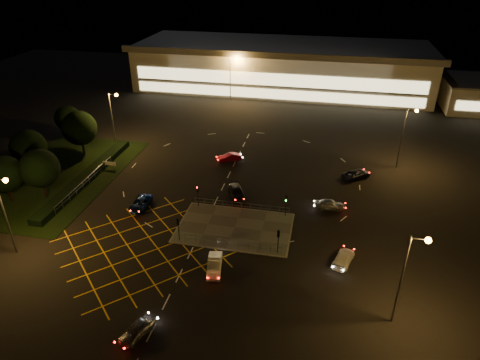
% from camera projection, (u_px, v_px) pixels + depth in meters
% --- Properties ---
extents(ground, '(180.00, 180.00, 0.00)m').
position_uv_depth(ground, '(223.00, 218.00, 56.49)').
color(ground, black).
rests_on(ground, ground).
extents(pedestrian_island, '(14.00, 9.00, 0.12)m').
position_uv_depth(pedestrian_island, '(235.00, 228.00, 54.39)').
color(pedestrian_island, '#4C4944').
rests_on(pedestrian_island, ground).
extents(grass_verge, '(18.00, 30.00, 0.08)m').
position_uv_depth(grass_verge, '(58.00, 176.00, 66.64)').
color(grass_verge, black).
rests_on(grass_verge, ground).
extents(hedge, '(2.00, 26.00, 1.00)m').
position_uv_depth(hedge, '(87.00, 177.00, 65.53)').
color(hedge, black).
rests_on(hedge, ground).
extents(supermarket, '(72.00, 26.50, 10.50)m').
position_uv_depth(supermarket, '(281.00, 66.00, 107.19)').
color(supermarket, beige).
rests_on(supermarket, ground).
extents(streetlight_sw, '(1.78, 0.56, 10.03)m').
position_uv_depth(streetlight_sw, '(5.00, 205.00, 46.90)').
color(streetlight_sw, slate).
rests_on(streetlight_sw, ground).
extents(streetlight_se, '(1.78, 0.56, 10.03)m').
position_uv_depth(streetlight_se, '(409.00, 268.00, 37.66)').
color(streetlight_se, slate).
rests_on(streetlight_se, ground).
extents(streetlight_nw, '(1.78, 0.56, 10.03)m').
position_uv_depth(streetlight_nw, '(114.00, 113.00, 73.04)').
color(streetlight_nw, slate).
rests_on(streetlight_nw, ground).
extents(streetlight_ne, '(1.78, 0.56, 10.03)m').
position_uv_depth(streetlight_ne, '(406.00, 130.00, 66.16)').
color(streetlight_ne, slate).
rests_on(streetlight_ne, ground).
extents(streetlight_far_left, '(1.78, 0.56, 10.03)m').
position_uv_depth(streetlight_far_left, '(232.00, 73.00, 96.31)').
color(streetlight_far_left, slate).
rests_on(streetlight_far_left, ground).
extents(streetlight_far_right, '(1.78, 0.56, 10.03)m').
position_uv_depth(streetlight_far_right, '(417.00, 80.00, 90.87)').
color(streetlight_far_right, slate).
rests_on(streetlight_far_right, ground).
extents(signal_sw, '(0.28, 0.30, 3.15)m').
position_uv_depth(signal_sw, '(178.00, 225.00, 50.92)').
color(signal_sw, black).
rests_on(signal_sw, pedestrian_island).
extents(signal_se, '(0.28, 0.30, 3.15)m').
position_uv_depth(signal_se, '(278.00, 237.00, 48.78)').
color(signal_se, black).
rests_on(signal_se, pedestrian_island).
extents(signal_nw, '(0.28, 0.30, 3.15)m').
position_uv_depth(signal_nw, '(198.00, 192.00, 57.79)').
color(signal_nw, black).
rests_on(signal_nw, pedestrian_island).
extents(signal_ne, '(0.28, 0.30, 3.15)m').
position_uv_depth(signal_ne, '(286.00, 201.00, 55.64)').
color(signal_ne, black).
rests_on(signal_ne, pedestrian_island).
extents(tree_a, '(5.04, 5.04, 6.86)m').
position_uv_depth(tree_a, '(5.00, 174.00, 58.07)').
color(tree_a, black).
rests_on(tree_a, ground).
extents(tree_b, '(5.40, 5.40, 7.35)m').
position_uv_depth(tree_b, '(28.00, 147.00, 65.16)').
color(tree_b, black).
rests_on(tree_b, ground).
extents(tree_c, '(5.76, 5.76, 7.84)m').
position_uv_depth(tree_c, '(79.00, 128.00, 71.17)').
color(tree_c, black).
rests_on(tree_c, ground).
extents(tree_d, '(4.68, 4.68, 6.37)m').
position_uv_depth(tree_d, '(68.00, 118.00, 77.84)').
color(tree_d, black).
rests_on(tree_d, ground).
extents(tree_e, '(5.40, 5.40, 7.35)m').
position_uv_depth(tree_e, '(40.00, 168.00, 58.92)').
color(tree_e, black).
rests_on(tree_e, ground).
extents(car_near_silver, '(2.84, 4.14, 1.31)m').
position_uv_depth(car_near_silver, '(137.00, 330.00, 39.10)').
color(car_near_silver, '#A9ABB1').
rests_on(car_near_silver, ground).
extents(car_queue_white, '(2.22, 4.43, 1.40)m').
position_uv_depth(car_queue_white, '(215.00, 265.00, 47.02)').
color(car_queue_white, white).
rests_on(car_queue_white, ground).
extents(car_left_blue, '(2.24, 4.60, 1.26)m').
position_uv_depth(car_left_blue, '(140.00, 203.00, 58.45)').
color(car_left_blue, '#0C1D4C').
rests_on(car_left_blue, ground).
extents(car_far_dkgrey, '(3.65, 5.08, 1.37)m').
position_uv_depth(car_far_dkgrey, '(237.00, 192.00, 61.05)').
color(car_far_dkgrey, black).
rests_on(car_far_dkgrey, ground).
extents(car_right_silver, '(3.98, 1.76, 1.33)m').
position_uv_depth(car_right_silver, '(330.00, 204.00, 58.16)').
color(car_right_silver, '#B0B3B8').
rests_on(car_right_silver, ground).
extents(car_circ_red, '(4.05, 2.92, 1.27)m').
position_uv_depth(car_circ_red, '(229.00, 157.00, 71.30)').
color(car_circ_red, maroon).
rests_on(car_circ_red, ground).
extents(car_east_grey, '(4.98, 4.68, 1.30)m').
position_uv_depth(car_east_grey, '(356.00, 174.00, 65.93)').
color(car_east_grey, black).
rests_on(car_east_grey, ground).
extents(car_approach_white, '(2.92, 4.57, 1.23)m').
position_uv_depth(car_approach_white, '(344.00, 258.00, 48.17)').
color(car_approach_white, silver).
rests_on(car_approach_white, ground).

